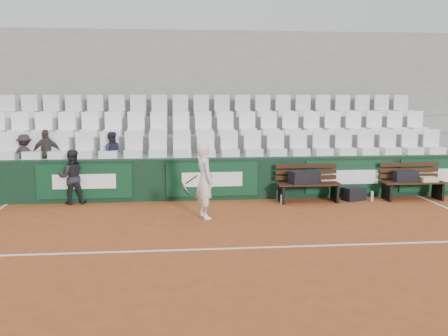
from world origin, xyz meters
TOP-DOWN VIEW (x-y plane):
  - ground at (0.00, 0.00)m, footprint 80.00×80.00m
  - court_baseline at (0.00, 0.00)m, footprint 18.00×0.06m
  - back_barrier at (0.07, 3.99)m, footprint 18.00×0.34m
  - grandstand_tier_front at (0.00, 4.62)m, footprint 18.00×0.95m
  - grandstand_tier_mid at (0.00, 5.58)m, footprint 18.00×0.95m
  - grandstand_tier_back at (0.00, 6.53)m, footprint 18.00×0.95m
  - grandstand_rear_wall at (0.00, 7.15)m, footprint 18.00×0.30m
  - seat_row_front at (0.00, 4.45)m, footprint 11.90×0.44m
  - seat_row_mid at (0.00, 5.40)m, footprint 11.90×0.44m
  - seat_row_back at (0.00, 6.35)m, footprint 11.90×0.44m
  - bench_left at (2.06, 3.44)m, footprint 1.50×0.56m
  - bench_right at (4.66, 3.44)m, footprint 1.50×0.56m
  - sports_bag_left at (1.95, 3.47)m, footprint 0.75×0.50m
  - sports_bag_right at (4.48, 3.48)m, footprint 0.55×0.27m
  - towel at (5.02, 3.39)m, footprint 0.39×0.28m
  - sports_bag_ground at (3.21, 3.51)m, footprint 0.59×0.47m
  - water_bottle_near at (1.39, 3.27)m, footprint 0.06×0.06m
  - water_bottle_far at (3.61, 3.36)m, footprint 0.07×0.07m
  - tennis_player at (-0.49, 2.14)m, footprint 0.75×0.65m
  - ball_kid at (-3.47, 3.78)m, footprint 0.69×0.57m
  - spectator_a at (-4.71, 4.50)m, footprint 0.72×0.48m
  - spectator_b at (-4.19, 4.50)m, footprint 0.72×0.44m
  - spectator_c at (-2.64, 4.50)m, footprint 0.54×0.42m

SIDE VIEW (x-z plane):
  - ground at x=0.00m, z-range 0.00..0.00m
  - court_baseline at x=0.00m, z-range 0.00..0.01m
  - water_bottle_near at x=1.39m, z-range 0.00..0.22m
  - water_bottle_far at x=3.61m, z-range 0.00..0.24m
  - sports_bag_ground at x=3.21m, z-range 0.00..0.31m
  - bench_left at x=2.06m, z-range 0.00..0.45m
  - bench_right at x=4.66m, z-range 0.00..0.45m
  - grandstand_tier_front at x=0.00m, z-range 0.00..1.00m
  - back_barrier at x=0.07m, z-range 0.00..1.00m
  - towel at x=5.02m, z-range 0.45..0.56m
  - sports_bag_right at x=4.48m, z-range 0.45..0.71m
  - sports_bag_left at x=1.95m, z-range 0.45..0.75m
  - ball_kid at x=-3.47m, z-range 0.00..1.28m
  - grandstand_tier_mid at x=0.00m, z-range 0.00..1.45m
  - tennis_player at x=-0.49m, z-range 0.00..1.57m
  - grandstand_tier_back at x=0.00m, z-range 0.00..1.90m
  - seat_row_front at x=0.00m, z-range 1.00..1.63m
  - spectator_a at x=-4.71m, z-range 1.00..2.04m
  - spectator_c at x=-2.64m, z-range 1.00..2.08m
  - spectator_b at x=-4.19m, z-range 1.00..2.15m
  - seat_row_mid at x=0.00m, z-range 1.45..2.08m
  - grandstand_rear_wall at x=0.00m, z-range 0.00..4.40m
  - seat_row_back at x=0.00m, z-range 1.90..2.53m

